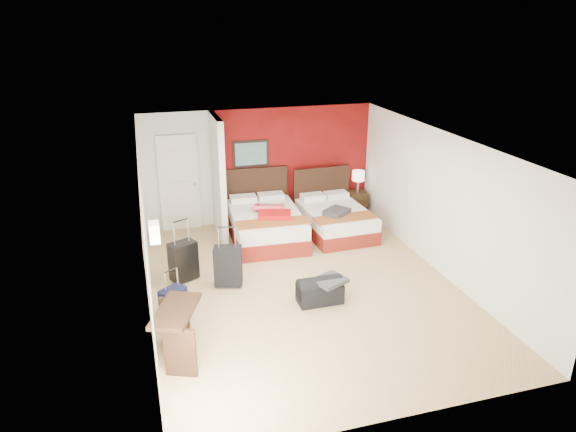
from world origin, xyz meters
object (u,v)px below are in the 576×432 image
object	(u,v)px
bed_right	(336,221)
red_suitcase_open	(272,211)
suitcase_navy	(174,306)
suitcase_charcoal	(228,268)
suitcase_black	(183,262)
desk	(177,334)
nightstand	(357,203)
table_lamp	(358,182)
duffel_bag	(320,292)
bed_left	(266,226)

from	to	relation	value
bed_right	red_suitcase_open	size ratio (longest dim) A/B	2.04
bed_right	suitcase_navy	distance (m)	4.35
red_suitcase_open	suitcase_charcoal	xyz separation A→B (m)	(-1.18, -1.61, -0.31)
suitcase_black	desk	distance (m)	2.23
nightstand	table_lamp	size ratio (longest dim) A/B	1.11
table_lamp	suitcase_black	bearing A→B (deg)	-153.02
suitcase_charcoal	suitcase_navy	bearing A→B (deg)	-122.68
nightstand	suitcase_navy	world-z (taller)	nightstand
table_lamp	suitcase_charcoal	bearing A→B (deg)	-143.69
red_suitcase_open	duffel_bag	distance (m)	2.60
nightstand	duffel_bag	xyz separation A→B (m)	(-2.11, -3.45, -0.10)
nightstand	duffel_bag	size ratio (longest dim) A/B	0.78
desk	suitcase_black	bearing A→B (deg)	104.90
bed_left	suitcase_black	world-z (taller)	suitcase_black
bed_right	suitcase_navy	xyz separation A→B (m)	(-3.54, -2.53, -0.01)
red_suitcase_open	desk	distance (m)	4.06
red_suitcase_open	nightstand	bearing A→B (deg)	38.49
bed_left	suitcase_navy	xyz separation A→B (m)	(-2.05, -2.59, -0.04)
bed_left	suitcase_navy	world-z (taller)	bed_left
bed_right	suitcase_charcoal	world-z (taller)	suitcase_charcoal
bed_right	duffel_bag	world-z (taller)	bed_right
bed_left	red_suitcase_open	world-z (taller)	red_suitcase_open
suitcase_black	suitcase_charcoal	distance (m)	0.82
table_lamp	bed_right	bearing A→B (deg)	-134.64
table_lamp	desk	xyz separation A→B (m)	(-4.41, -4.32, -0.42)
bed_right	red_suitcase_open	xyz separation A→B (m)	(-1.39, -0.04, 0.38)
duffel_bag	desk	xyz separation A→B (m)	(-2.30, -0.86, 0.20)
suitcase_charcoal	bed_left	bearing A→B (deg)	73.22
suitcase_black	duffel_bag	xyz separation A→B (m)	(2.02, -1.35, -0.16)
red_suitcase_open	bed_left	bearing A→B (deg)	151.59
table_lamp	duffel_bag	size ratio (longest dim) A/B	0.70
suitcase_charcoal	suitcase_navy	distance (m)	1.32
bed_right	bed_left	bearing A→B (deg)	175.50
nightstand	table_lamp	bearing A→B (deg)	0.00
bed_left	nightstand	size ratio (longest dim) A/B	3.58
bed_left	suitcase_charcoal	world-z (taller)	suitcase_charcoal
bed_right	suitcase_black	bearing A→B (deg)	-161.37
suitcase_navy	table_lamp	bearing A→B (deg)	1.51
bed_right	suitcase_navy	size ratio (longest dim) A/B	3.40
duffel_bag	red_suitcase_open	bearing A→B (deg)	92.67
nightstand	table_lamp	xyz separation A→B (m)	(0.00, 0.00, 0.53)
nightstand	duffel_bag	bearing A→B (deg)	-115.24
bed_right	red_suitcase_open	bearing A→B (deg)	179.45
red_suitcase_open	table_lamp	distance (m)	2.42
bed_right	suitcase_navy	world-z (taller)	bed_right
bed_right	table_lamp	bearing A→B (deg)	43.29
bed_right	desk	size ratio (longest dim) A/B	1.95
nightstand	suitcase_black	xyz separation A→B (m)	(-4.13, -2.10, 0.06)
bed_left	bed_right	xyz separation A→B (m)	(1.49, -0.06, -0.03)
suitcase_charcoal	table_lamp	bearing A→B (deg)	51.72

